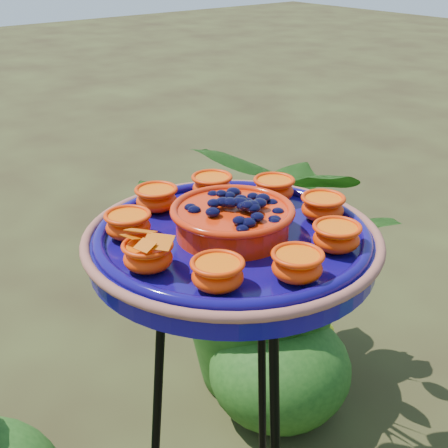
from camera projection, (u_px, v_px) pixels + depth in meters
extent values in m
torus|color=black|center=(232.00, 265.00, 1.02)|extent=(0.34, 0.34, 0.02)
cylinder|color=black|center=(262.00, 420.00, 1.33)|extent=(0.05, 0.09, 0.90)
cylinder|color=#0F0860|center=(232.00, 247.00, 1.01)|extent=(0.60, 0.60, 0.04)
torus|color=#9E5647|center=(232.00, 237.00, 1.00)|extent=(0.48, 0.48, 0.02)
torus|color=#0F0860|center=(232.00, 234.00, 1.00)|extent=(0.44, 0.44, 0.02)
cylinder|color=red|center=(232.00, 223.00, 0.99)|extent=(0.24, 0.24, 0.04)
torus|color=red|center=(232.00, 210.00, 0.98)|extent=(0.20, 0.20, 0.01)
ellipsoid|color=black|center=(233.00, 206.00, 0.98)|extent=(0.16, 0.16, 0.03)
ellipsoid|color=#E33702|center=(336.00, 239.00, 0.94)|extent=(0.07, 0.07, 0.04)
cylinder|color=#FE4D05|center=(337.00, 229.00, 0.94)|extent=(0.07, 0.07, 0.01)
ellipsoid|color=#E33702|center=(323.00, 210.00, 1.05)|extent=(0.07, 0.07, 0.04)
cylinder|color=#FE4D05|center=(323.00, 200.00, 1.04)|extent=(0.07, 0.07, 0.01)
ellipsoid|color=#E33702|center=(274.00, 191.00, 1.12)|extent=(0.07, 0.07, 0.04)
cylinder|color=#FE4D05|center=(274.00, 182.00, 1.11)|extent=(0.07, 0.07, 0.01)
ellipsoid|color=#E33702|center=(212.00, 188.00, 1.14)|extent=(0.07, 0.07, 0.04)
cylinder|color=#FE4D05|center=(212.00, 179.00, 1.13)|extent=(0.07, 0.07, 0.01)
ellipsoid|color=#E33702|center=(157.00, 201.00, 1.08)|extent=(0.07, 0.07, 0.04)
cylinder|color=#FE4D05|center=(156.00, 191.00, 1.07)|extent=(0.07, 0.07, 0.01)
ellipsoid|color=#E33702|center=(128.00, 227.00, 0.98)|extent=(0.07, 0.07, 0.04)
cylinder|color=#FE4D05|center=(128.00, 217.00, 0.98)|extent=(0.07, 0.07, 0.01)
ellipsoid|color=#E33702|center=(148.00, 258.00, 0.89)|extent=(0.07, 0.07, 0.04)
cylinder|color=#FE4D05|center=(147.00, 247.00, 0.88)|extent=(0.07, 0.07, 0.01)
ellipsoid|color=#E33702|center=(218.00, 277.00, 0.84)|extent=(0.07, 0.07, 0.04)
cylinder|color=#FE4D05|center=(218.00, 265.00, 0.83)|extent=(0.07, 0.07, 0.01)
ellipsoid|color=#E33702|center=(297.00, 268.00, 0.86)|extent=(0.07, 0.07, 0.04)
cylinder|color=#FE4D05|center=(298.00, 257.00, 0.86)|extent=(0.07, 0.07, 0.01)
cylinder|color=black|center=(147.00, 241.00, 0.88)|extent=(0.02, 0.02, 0.00)
cube|color=#EB5B04|center=(141.00, 231.00, 0.89)|extent=(0.05, 0.05, 0.01)
cube|color=#EB5B04|center=(158.00, 242.00, 0.86)|extent=(0.05, 0.05, 0.01)
imported|color=#1A4412|center=(274.00, 261.00, 1.96)|extent=(1.01, 0.94, 0.91)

